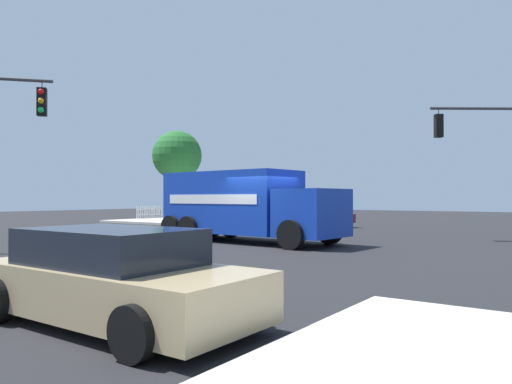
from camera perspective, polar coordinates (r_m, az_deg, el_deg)
ground_plane at (r=17.79m, az=0.62°, el=-6.28°), size 100.00×100.00×0.00m
sidewalk_corner_near at (r=35.77m, az=-4.78°, el=-3.34°), size 11.61×11.61×0.14m
delivery_truck at (r=19.05m, az=-1.32°, el=-1.55°), size 3.33×7.78×2.77m
traffic_light_secondary at (r=22.15m, az=25.69°, el=4.47°), size 2.26×3.01×5.66m
pickup_maroon at (r=29.28m, az=6.38°, el=-2.64°), size 2.70×5.38×1.38m
sedan_tan at (r=7.07m, az=-16.31°, el=-9.69°), size 2.05×4.31×1.31m
pedestrian_near_corner at (r=36.62m, az=-2.61°, el=-1.74°), size 0.38×0.44×1.61m
picket_fence_run at (r=39.53m, az=-10.99°, el=-2.28°), size 5.32×0.05×0.95m
shade_tree_near at (r=39.71m, az=-9.28°, el=4.25°), size 3.98×3.98×7.01m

